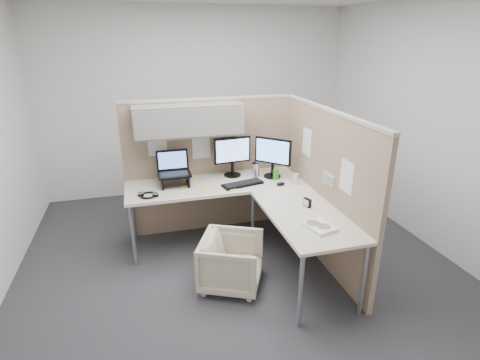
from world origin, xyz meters
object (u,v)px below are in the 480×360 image
object	(u,v)px
office_chair	(232,259)
monitor_left	(232,153)
keyboard	(243,184)
desk	(245,198)

from	to	relation	value
office_chair	monitor_left	xyz separation A→B (m)	(0.29, 1.07, 0.72)
monitor_left	keyboard	distance (m)	0.42
desk	office_chair	world-z (taller)	desk
office_chair	monitor_left	size ratio (longest dim) A/B	1.22
desk	keyboard	xyz separation A→B (m)	(0.05, 0.27, 0.05)
desk	keyboard	bearing A→B (deg)	80.28
desk	keyboard	size ratio (longest dim) A/B	4.31
desk	office_chair	size ratio (longest dim) A/B	3.51
desk	office_chair	xyz separation A→B (m)	(-0.28, -0.48, -0.40)
desk	monitor_left	bearing A→B (deg)	88.89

